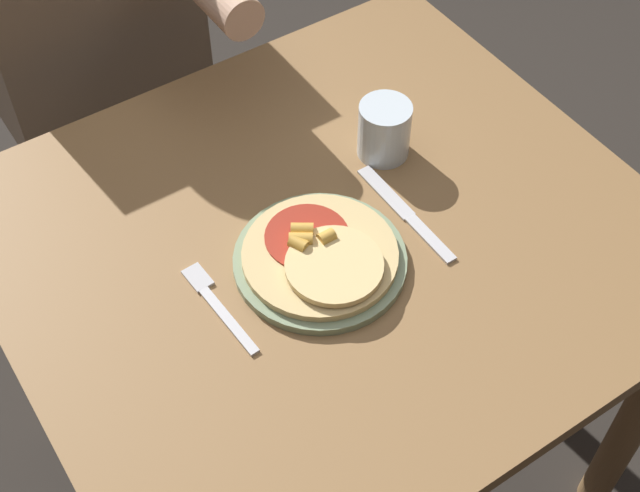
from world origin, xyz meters
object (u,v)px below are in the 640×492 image
object	(u,v)px
pizza	(322,255)
fork	(216,303)
plate	(320,261)
drinking_glass	(384,130)
knife	(407,215)
dining_table	(327,284)
person_diner	(87,12)

from	to	relation	value
pizza	fork	world-z (taller)	pizza
plate	drinking_glass	world-z (taller)	drinking_glass
knife	dining_table	bearing A→B (deg)	162.97
pizza	dining_table	bearing A→B (deg)	47.40
fork	knife	bearing A→B (deg)	-3.17
pizza	drinking_glass	world-z (taller)	drinking_glass
fork	person_diner	distance (m)	0.72
dining_table	drinking_glass	distance (m)	0.26
knife	person_diner	bearing A→B (deg)	104.66
fork	pizza	bearing A→B (deg)	-9.20
pizza	knife	world-z (taller)	pizza
dining_table	person_diner	distance (m)	0.71
plate	person_diner	world-z (taller)	person_diner
pizza	drinking_glass	xyz separation A→B (m)	(0.21, 0.14, 0.02)
knife	drinking_glass	world-z (taller)	drinking_glass
pizza	person_diner	world-z (taller)	person_diner
knife	drinking_glass	size ratio (longest dim) A/B	2.36
plate	dining_table	bearing A→B (deg)	44.46
plate	drinking_glass	xyz separation A→B (m)	(0.21, 0.13, 0.04)
dining_table	fork	size ratio (longest dim) A/B	5.35
plate	pizza	xyz separation A→B (m)	(-0.00, -0.00, 0.02)
pizza	fork	xyz separation A→B (m)	(-0.16, 0.03, -0.02)
pizza	person_diner	xyz separation A→B (m)	(-0.03, 0.74, -0.03)
drinking_glass	plate	bearing A→B (deg)	-147.31
pizza	fork	bearing A→B (deg)	170.80
dining_table	knife	distance (m)	0.18
knife	person_diner	xyz separation A→B (m)	(-0.19, 0.73, -0.01)
plate	pizza	bearing A→B (deg)	-94.67
person_diner	knife	bearing A→B (deg)	-75.34
dining_table	knife	size ratio (longest dim) A/B	4.28
dining_table	drinking_glass	xyz separation A→B (m)	(0.17, 0.09, 0.17)
pizza	knife	bearing A→B (deg)	2.89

